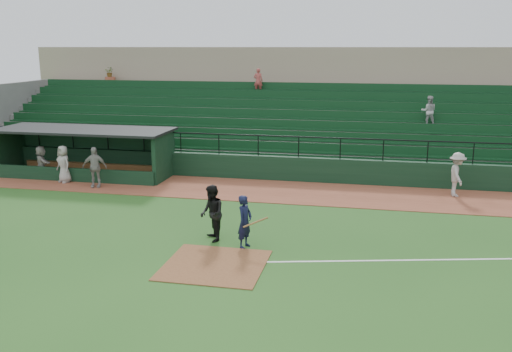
# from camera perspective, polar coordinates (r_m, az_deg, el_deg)

# --- Properties ---
(ground) EXTENTS (90.00, 90.00, 0.00)m
(ground) POSITION_cam_1_polar(r_m,az_deg,el_deg) (17.91, -3.37, -7.95)
(ground) COLOR #235019
(ground) RESTS_ON ground
(warning_track) EXTENTS (40.00, 4.00, 0.03)m
(warning_track) POSITION_cam_1_polar(r_m,az_deg,el_deg) (25.34, 1.41, -1.54)
(warning_track) COLOR brown
(warning_track) RESTS_ON ground
(home_plate_dirt) EXTENTS (3.00, 3.00, 0.03)m
(home_plate_dirt) POSITION_cam_1_polar(r_m,az_deg,el_deg) (17.01, -4.27, -9.08)
(home_plate_dirt) COLOR brown
(home_plate_dirt) RESTS_ON ground
(foul_line) EXTENTS (17.49, 4.44, 0.01)m
(foul_line) POSITION_cam_1_polar(r_m,az_deg,el_deg) (18.78, 22.21, -7.91)
(foul_line) COLOR white
(foul_line) RESTS_ON ground
(stadium_structure) EXTENTS (38.00, 13.08, 6.40)m
(stadium_structure) POSITION_cam_1_polar(r_m,az_deg,el_deg) (33.12, 4.16, 5.95)
(stadium_structure) COLOR black
(stadium_structure) RESTS_ON ground
(dugout) EXTENTS (8.90, 3.20, 2.42)m
(dugout) POSITION_cam_1_polar(r_m,az_deg,el_deg) (29.78, -16.77, 2.72)
(dugout) COLOR black
(dugout) RESTS_ON ground
(batter_at_plate) EXTENTS (1.09, 0.73, 1.76)m
(batter_at_plate) POSITION_cam_1_polar(r_m,az_deg,el_deg) (18.13, -1.15, -4.71)
(batter_at_plate) COLOR black
(batter_at_plate) RESTS_ON ground
(umpire) EXTENTS (1.09, 1.17, 1.93)m
(umpire) POSITION_cam_1_polar(r_m,az_deg,el_deg) (18.79, -4.54, -3.84)
(umpire) COLOR black
(umpire) RESTS_ON ground
(runner) EXTENTS (0.83, 1.31, 1.94)m
(runner) POSITION_cam_1_polar(r_m,az_deg,el_deg) (25.73, 19.93, 0.15)
(runner) COLOR #A5A09B
(runner) RESTS_ON warning_track
(dugout_player_a) EXTENTS (1.20, 0.74, 1.90)m
(dugout_player_a) POSITION_cam_1_polar(r_m,az_deg,el_deg) (26.83, -16.24, 0.88)
(dugout_player_a) COLOR gray
(dugout_player_a) RESTS_ON warning_track
(dugout_player_b) EXTENTS (1.04, 0.91, 1.79)m
(dugout_player_b) POSITION_cam_1_polar(r_m,az_deg,el_deg) (28.26, -19.14, 1.17)
(dugout_player_b) COLOR #A6A09B
(dugout_player_b) RESTS_ON warning_track
(dugout_player_c) EXTENTS (1.45, 1.40, 1.65)m
(dugout_player_c) POSITION_cam_1_polar(r_m,az_deg,el_deg) (29.46, -21.15, 1.33)
(dugout_player_c) COLOR gray
(dugout_player_c) RESTS_ON warning_track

